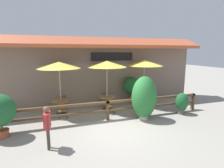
# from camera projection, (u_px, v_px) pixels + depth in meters

# --- Properties ---
(ground_plane) EXTENTS (60.00, 60.00, 0.00)m
(ground_plane) POSITION_uv_depth(u_px,v_px,m) (114.00, 129.00, 7.64)
(ground_plane) COLOR gray
(building_facade) EXTENTS (14.28, 1.49, 4.23)m
(building_facade) POSITION_uv_depth(u_px,v_px,m) (94.00, 70.00, 11.08)
(building_facade) COLOR gray
(building_facade) RESTS_ON ground
(patio_railing) EXTENTS (10.40, 0.14, 0.95)m
(patio_railing) POSITION_uv_depth(u_px,v_px,m) (108.00, 106.00, 8.49)
(patio_railing) COLOR brown
(patio_railing) RESTS_ON ground
(patio_umbrella_near) EXTENTS (2.23, 2.23, 2.85)m
(patio_umbrella_near) POSITION_uv_depth(u_px,v_px,m) (59.00, 65.00, 9.04)
(patio_umbrella_near) COLOR #B7B2A8
(patio_umbrella_near) RESTS_ON ground
(dining_table_near) EXTENTS (0.96, 0.96, 0.75)m
(dining_table_near) POSITION_uv_depth(u_px,v_px,m) (61.00, 103.00, 9.41)
(dining_table_near) COLOR olive
(dining_table_near) RESTS_ON ground
(chair_near_streetside) EXTENTS (0.45, 0.45, 0.85)m
(chair_near_streetside) POSITION_uv_depth(u_px,v_px,m) (62.00, 109.00, 8.79)
(chair_near_streetside) COLOR brown
(chair_near_streetside) RESTS_ON ground
(chair_near_wallside) EXTENTS (0.51, 0.51, 0.85)m
(chair_near_wallside) POSITION_uv_depth(u_px,v_px,m) (62.00, 101.00, 10.11)
(chair_near_wallside) COLOR brown
(chair_near_wallside) RESTS_ON ground
(patio_umbrella_middle) EXTENTS (2.23, 2.23, 2.85)m
(patio_umbrella_middle) POSITION_uv_depth(u_px,v_px,m) (107.00, 64.00, 9.78)
(patio_umbrella_middle) COLOR #B7B2A8
(patio_umbrella_middle) RESTS_ON ground
(dining_table_middle) EXTENTS (0.96, 0.96, 0.75)m
(dining_table_middle) POSITION_uv_depth(u_px,v_px,m) (107.00, 99.00, 10.15)
(dining_table_middle) COLOR olive
(dining_table_middle) RESTS_ON ground
(chair_middle_streetside) EXTENTS (0.43, 0.43, 0.85)m
(chair_middle_streetside) POSITION_uv_depth(u_px,v_px,m) (110.00, 105.00, 9.50)
(chair_middle_streetside) COLOR brown
(chair_middle_streetside) RESTS_ON ground
(chair_middle_wallside) EXTENTS (0.47, 0.47, 0.85)m
(chair_middle_wallside) POSITION_uv_depth(u_px,v_px,m) (104.00, 98.00, 10.84)
(chair_middle_wallside) COLOR brown
(chair_middle_wallside) RESTS_ON ground
(patio_umbrella_far) EXTENTS (2.23, 2.23, 2.85)m
(patio_umbrella_far) POSITION_uv_depth(u_px,v_px,m) (144.00, 63.00, 10.68)
(patio_umbrella_far) COLOR #B7B2A8
(patio_umbrella_far) RESTS_ON ground
(dining_table_far) EXTENTS (0.96, 0.96, 0.75)m
(dining_table_far) POSITION_uv_depth(u_px,v_px,m) (143.00, 95.00, 11.06)
(dining_table_far) COLOR olive
(dining_table_far) RESTS_ON ground
(chair_far_streetside) EXTENTS (0.50, 0.50, 0.85)m
(chair_far_streetside) POSITION_uv_depth(u_px,v_px,m) (149.00, 100.00, 10.44)
(chair_far_streetside) COLOR brown
(chair_far_streetside) RESTS_ON ground
(chair_far_wallside) EXTENTS (0.43, 0.43, 0.85)m
(chair_far_wallside) POSITION_uv_depth(u_px,v_px,m) (139.00, 94.00, 11.75)
(chair_far_wallside) COLOR brown
(chair_far_wallside) RESTS_ON ground
(potted_plant_corner_fern) EXTENTS (0.70, 0.63, 1.16)m
(potted_plant_corner_fern) POSITION_uv_depth(u_px,v_px,m) (182.00, 102.00, 9.33)
(potted_plant_corner_fern) COLOR #564C47
(potted_plant_corner_fern) RESTS_ON ground
(potted_plant_small_flowering) EXTENTS (1.25, 1.12, 2.16)m
(potted_plant_small_flowering) POSITION_uv_depth(u_px,v_px,m) (144.00, 98.00, 8.50)
(potted_plant_small_flowering) COLOR #B7AD99
(potted_plant_small_flowering) RESTS_ON ground
(potted_plant_tall_tropical) EXTENTS (1.02, 0.92, 1.70)m
(potted_plant_tall_tropical) POSITION_uv_depth(u_px,v_px,m) (131.00, 86.00, 11.46)
(potted_plant_tall_tropical) COLOR #9E4C33
(potted_plant_tall_tropical) RESTS_ON ground
(pedestrian) EXTENTS (0.23, 0.54, 1.54)m
(pedestrian) POSITION_uv_depth(u_px,v_px,m) (47.00, 122.00, 5.88)
(pedestrian) COLOR #42382D
(pedestrian) RESTS_ON ground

